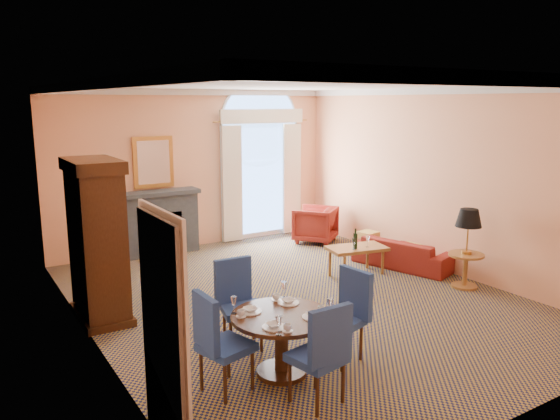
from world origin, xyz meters
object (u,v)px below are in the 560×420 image
dining_table (282,330)px  armchair (315,224)px  coffee_table (357,249)px  side_table (467,238)px  sofa (403,253)px  armoire (97,243)px

dining_table → armchair: bearing=50.8°
armchair → coffee_table: 2.37m
dining_table → side_table: bearing=12.1°
sofa → armchair: (-0.31, 2.31, 0.12)m
coffee_table → side_table: 1.82m
side_table → armoire: bearing=161.1°
side_table → sofa: bearing=92.1°
armchair → coffee_table: (-0.73, -2.25, 0.08)m
armoire → side_table: 5.63m
sofa → side_table: side_table is taller
coffee_table → dining_table: bearing=-131.6°
sofa → coffee_table: bearing=69.6°
dining_table → coffee_table: size_ratio=1.02×
sofa → side_table: bearing=165.4°
armoire → coffee_table: (4.23, -0.41, -0.60)m
dining_table → coffee_table: 3.73m
armoire → coffee_table: size_ratio=2.04×
armoire → coffee_table: armoire is taller
armoire → armchair: 5.33m
dining_table → sofa: size_ratio=0.62×
armoire → sofa: (5.27, -0.47, -0.81)m
armchair → coffee_table: coffee_table is taller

